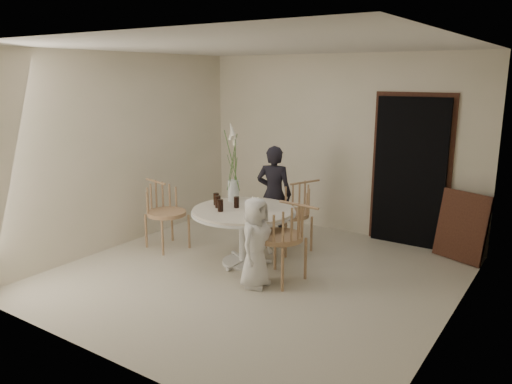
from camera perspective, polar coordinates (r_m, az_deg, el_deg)
The scene contains 18 objects.
ground at distance 6.19m, azimuth -0.06°, elevation -9.47°, with size 4.50×4.50×0.00m, color #BBB1A0.
room_shell at distance 5.76m, azimuth -0.07°, elevation 5.55°, with size 4.50×4.50×4.50m.
doorway at distance 7.35m, azimuth 17.17°, elevation 2.14°, with size 1.00×0.10×2.10m, color black.
door_trim at distance 7.37m, azimuth 17.30°, elevation 2.65°, with size 1.12×0.03×2.22m, color #522C1C.
table at distance 6.37m, azimuth -1.43°, elevation -2.94°, with size 1.33×1.33×0.73m.
picture_frame at distance 7.07m, azimuth 22.47°, elevation -3.67°, with size 0.69×0.05×0.92m, color #522C1C.
chair_far at distance 6.96m, azimuth 4.73°, elevation -1.55°, with size 0.67×0.69×0.96m.
chair_right at distance 5.76m, azimuth 3.74°, elevation -4.42°, with size 0.63×0.59×1.00m.
chair_left at distance 7.16m, azimuth -10.77°, elevation -1.41°, with size 0.63×0.60×0.94m.
girl at distance 7.21m, azimuth 2.07°, elevation -0.25°, with size 0.52×0.34×1.41m, color black.
boy at distance 5.70m, azimuth -0.03°, elevation -5.81°, with size 0.52×0.34×1.06m, color white.
birthday_cake at distance 6.28m, azimuth -0.22°, elevation -1.56°, with size 0.24×0.24×0.16m.
cola_tumbler_a at distance 6.39m, azimuth -4.39°, elevation -1.12°, with size 0.07×0.07×0.16m, color black.
cola_tumbler_b at distance 6.22m, azimuth -4.09°, elevation -1.54°, with size 0.07×0.07×0.15m, color black.
cola_tumbler_c at distance 6.54m, azimuth -4.57°, elevation -0.80°, with size 0.07×0.07×0.16m, color black.
cola_tumbler_d at distance 6.38m, azimuth -2.24°, elevation -1.18°, with size 0.07×0.07×0.14m, color black.
plate_stack at distance 5.89m, azimuth -0.42°, elevation -2.91°, with size 0.18×0.18×0.04m, color white.
flower_vase at distance 6.67m, azimuth -2.61°, elevation 2.11°, with size 0.15×0.15×1.06m.
Camera 1 is at (3.18, -4.74, 2.40)m, focal length 35.00 mm.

